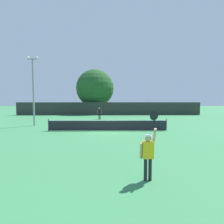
{
  "coord_description": "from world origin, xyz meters",
  "views": [
    {
      "loc": [
        0.19,
        -16.88,
        2.86
      ],
      "look_at": [
        0.46,
        5.05,
        1.35
      ],
      "focal_mm": 30.11,
      "sensor_mm": 36.0,
      "label": 1
    }
  ],
  "objects": [
    {
      "name": "light_pole",
      "position": [
        -7.97,
        3.37,
        4.23
      ],
      "size": [
        1.18,
        0.28,
        7.36
      ],
      "color": "gray",
      "rests_on": "ground"
    },
    {
      "name": "player_receiving",
      "position": [
        -1.25,
        9.4,
        1.01
      ],
      "size": [
        0.57,
        0.24,
        1.65
      ],
      "rotation": [
        0.0,
        0.0,
        3.14
      ],
      "color": "black",
      "rests_on": "ground"
    },
    {
      "name": "ground_plane",
      "position": [
        0.0,
        0.0,
        0.0
      ],
      "size": [
        120.0,
        120.0,
        0.0
      ],
      "primitive_type": "plane",
      "color": "#387F4C"
    },
    {
      "name": "perimeter_fence",
      "position": [
        0.0,
        16.89,
        1.14
      ],
      "size": [
        33.13,
        0.12,
        2.28
      ],
      "primitive_type": "cube",
      "color": "#2D332D",
      "rests_on": "ground"
    },
    {
      "name": "player_serving",
      "position": [
        1.53,
        -10.47,
        1.06
      ],
      "size": [
        0.67,
        0.39,
        2.45
      ],
      "color": "yellow",
      "rests_on": "ground"
    },
    {
      "name": "tennis_ball",
      "position": [
        -0.68,
        3.68,
        0.03
      ],
      "size": [
        0.07,
        0.07,
        0.07
      ],
      "primitive_type": "sphere",
      "color": "#CCE033",
      "rests_on": "ground"
    },
    {
      "name": "parked_car_far",
      "position": [
        10.53,
        23.58,
        0.78
      ],
      "size": [
        2.16,
        4.31,
        1.69
      ],
      "rotation": [
        0.0,
        0.0,
        -0.06
      ],
      "color": "#B7B7BC",
      "rests_on": "ground"
    },
    {
      "name": "parked_car_near",
      "position": [
        -8.03,
        24.96,
        0.78
      ],
      "size": [
        2.32,
        4.37,
        1.69
      ],
      "rotation": [
        0.0,
        0.0,
        0.1
      ],
      "color": "navy",
      "rests_on": "ground"
    },
    {
      "name": "tennis_net",
      "position": [
        0.0,
        0.0,
        0.51
      ],
      "size": [
        10.77,
        0.08,
        1.07
      ],
      "color": "#232328",
      "rests_on": "ground"
    },
    {
      "name": "large_tree",
      "position": [
        -2.74,
        20.59,
        5.01
      ],
      "size": [
        7.41,
        7.41,
        8.72
      ],
      "color": "brown",
      "rests_on": "ground"
    },
    {
      "name": "parked_car_mid",
      "position": [
        6.65,
        21.88,
        0.78
      ],
      "size": [
        1.93,
        4.21,
        1.69
      ],
      "rotation": [
        0.0,
        0.0,
        0.01
      ],
      "color": "red",
      "rests_on": "ground"
    }
  ]
}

